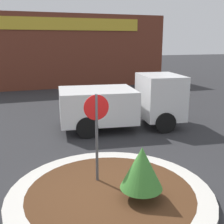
% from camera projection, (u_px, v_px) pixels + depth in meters
% --- Properties ---
extents(ground_plane, '(120.00, 120.00, 0.00)m').
position_uv_depth(ground_plane, '(110.00, 197.00, 6.73)').
color(ground_plane, '#2D2D30').
extents(traffic_island, '(4.88, 4.88, 0.15)m').
position_uv_depth(traffic_island, '(110.00, 194.00, 6.71)').
color(traffic_island, beige).
rests_on(traffic_island, ground_plane).
extents(stop_sign, '(0.63, 0.07, 2.40)m').
position_uv_depth(stop_sign, '(97.00, 125.00, 6.88)').
color(stop_sign, '#4C4C51').
rests_on(stop_sign, ground_plane).
extents(island_shrub, '(0.96, 0.96, 1.24)m').
position_uv_depth(island_shrub, '(142.00, 168.00, 6.21)').
color(island_shrub, brown).
rests_on(island_shrub, traffic_island).
extents(utility_truck, '(5.36, 2.94, 2.23)m').
position_uv_depth(utility_truck, '(124.00, 102.00, 11.88)').
color(utility_truck, white).
rests_on(utility_truck, ground_plane).
extents(storefront_building, '(15.89, 6.07, 5.66)m').
position_uv_depth(storefront_building, '(64.00, 50.00, 24.23)').
color(storefront_building, brown).
rests_on(storefront_building, ground_plane).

